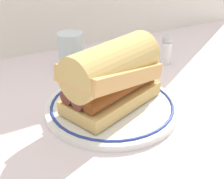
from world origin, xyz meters
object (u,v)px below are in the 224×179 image
salt_shaker (166,50)px  plate (112,106)px  sausage_sandwich (112,75)px  drinking_glass (72,52)px

salt_shaker → plate: bearing=-150.4°
plate → sausage_sandwich: bearing=99.5°
sausage_sandwich → salt_shaker: sausage_sandwich is taller
plate → drinking_glass: 0.24m
sausage_sandwich → salt_shaker: size_ratio=2.70×
plate → drinking_glass: size_ratio=2.93×
plate → salt_shaker: bearing=29.6°
salt_shaker → sausage_sandwich: bearing=-150.4°
plate → salt_shaker: 0.28m
drinking_glass → salt_shaker: 0.25m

